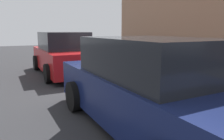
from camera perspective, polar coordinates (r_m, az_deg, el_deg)
ground_plane at (r=7.72m, az=2.23°, el=-2.45°), size 40.00×40.00×0.00m
sidewalk_curb at (r=9.17m, az=15.95°, el=-0.34°), size 18.00×5.00×0.14m
suitcase_silver_0 at (r=5.91m, az=25.28°, el=-3.43°), size 0.46×0.26×0.85m
suitcase_red_1 at (r=6.08m, az=21.17°, el=-1.99°), size 0.38×0.21×0.88m
suitcase_maroon_2 at (r=6.46m, az=18.35°, el=-1.50°), size 0.50×0.27×0.91m
suitcase_black_3 at (r=6.79m, az=15.10°, el=-1.13°), size 0.42×0.25×0.74m
suitcase_navy_4 at (r=7.13m, az=12.57°, el=-0.12°), size 0.43×0.23×0.67m
suitcase_teal_5 at (r=7.44m, az=10.29°, el=0.87°), size 0.37×0.25×0.97m
suitcase_olive_6 at (r=7.83m, az=9.11°, el=0.95°), size 0.35×0.26×0.67m
suitcase_silver_7 at (r=8.18m, az=7.22°, el=1.45°), size 0.45×0.25×0.69m
suitcase_red_8 at (r=8.59m, az=5.17°, el=2.11°), size 0.51×0.30×0.98m
fire_hydrant at (r=9.30m, az=2.24°, el=2.93°), size 0.39×0.21×0.71m
bollard_post at (r=9.85m, az=-0.56°, el=3.18°), size 0.12×0.12×0.67m
parked_car_navy_0 at (r=3.78m, az=9.86°, el=-4.57°), size 4.68×2.00×1.59m
parked_car_red_1 at (r=8.81m, az=-12.57°, el=3.96°), size 4.28×1.99×1.64m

